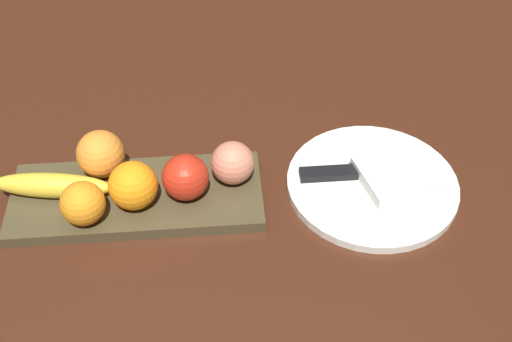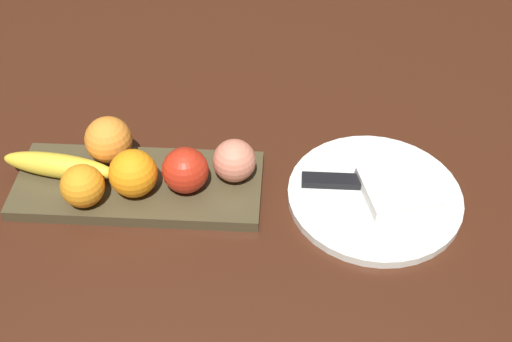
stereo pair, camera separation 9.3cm
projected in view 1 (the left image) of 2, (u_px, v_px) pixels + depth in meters
ground_plane at (104, 200)px, 0.95m from camera, size 2.40×2.40×0.00m
fruit_tray at (137, 197)px, 0.95m from camera, size 0.37×0.15×0.02m
apple at (185, 177)px, 0.91m from camera, size 0.07×0.07×0.07m
banana at (52, 187)px, 0.92m from camera, size 0.18×0.06×0.04m
orange_near_apple at (99, 154)px, 0.95m from camera, size 0.07×0.07×0.07m
orange_near_banana at (83, 203)px, 0.88m from camera, size 0.06×0.06×0.06m
orange_center at (133, 185)px, 0.90m from camera, size 0.07×0.07×0.07m
peach at (233, 163)px, 0.94m from camera, size 0.06×0.06×0.06m
dinner_plate at (372, 184)px, 0.97m from camera, size 0.26×0.26×0.01m
folded_napkin at (395, 175)px, 0.96m from camera, size 0.12×0.12×0.02m
knife at (339, 173)px, 0.97m from camera, size 0.18×0.02×0.01m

